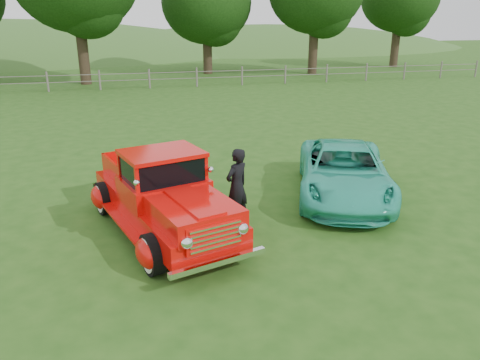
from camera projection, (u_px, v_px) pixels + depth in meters
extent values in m
plane|color=#224C14|center=(223.00, 245.00, 9.35)|extent=(140.00, 140.00, 0.00)
ellipsoid|color=#326726|center=(266.00, 72.00, 71.94)|extent=(72.00, 52.00, 14.00)
cube|color=#6B635A|center=(149.00, 79.00, 29.29)|extent=(48.00, 0.04, 0.04)
cube|color=#6B635A|center=(149.00, 73.00, 29.16)|extent=(48.00, 0.04, 0.04)
cylinder|color=black|center=(82.00, 47.00, 30.50)|extent=(0.70, 0.70, 4.84)
cylinder|color=black|center=(207.00, 49.00, 36.41)|extent=(0.70, 0.70, 3.74)
ellipsoid|color=black|center=(206.00, 2.00, 35.28)|extent=(6.80, 6.80, 6.12)
cylinder|color=black|center=(313.00, 45.00, 36.30)|extent=(0.70, 0.70, 4.40)
cylinder|color=black|center=(395.00, 43.00, 41.15)|extent=(0.70, 0.70, 4.18)
cylinder|color=black|center=(152.00, 254.00, 8.18)|extent=(0.45, 0.80, 0.76)
cylinder|color=black|center=(234.00, 233.00, 8.98)|extent=(0.45, 0.80, 0.76)
cylinder|color=black|center=(104.00, 198.00, 10.69)|extent=(0.45, 0.80, 0.76)
cylinder|color=black|center=(171.00, 185.00, 11.49)|extent=(0.45, 0.80, 0.76)
cube|color=red|center=(163.00, 205.00, 9.77)|extent=(2.81, 4.86, 0.44)
ellipsoid|color=red|center=(148.00, 253.00, 8.13)|extent=(0.61, 0.84, 0.54)
ellipsoid|color=red|center=(237.00, 230.00, 9.00)|extent=(0.61, 0.84, 0.54)
ellipsoid|color=red|center=(101.00, 197.00, 10.65)|extent=(0.61, 0.84, 0.54)
ellipsoid|color=red|center=(174.00, 183.00, 11.51)|extent=(0.61, 0.84, 0.54)
cube|color=red|center=(194.00, 214.00, 8.38)|extent=(1.73, 1.91, 0.42)
cube|color=red|center=(164.00, 188.00, 9.55)|extent=(1.92, 1.75, 0.44)
cube|color=black|center=(162.00, 166.00, 9.40)|extent=(1.70, 1.49, 0.50)
cube|color=red|center=(162.00, 153.00, 9.30)|extent=(1.81, 1.60, 0.08)
cube|color=red|center=(140.00, 171.00, 10.74)|extent=(1.69, 2.21, 0.45)
cube|color=white|center=(215.00, 237.00, 7.77)|extent=(1.05, 0.40, 0.50)
cube|color=white|center=(219.00, 262.00, 7.83)|extent=(1.76, 0.61, 0.10)
cube|color=white|center=(127.00, 180.00, 11.79)|extent=(1.67, 0.59, 0.10)
imported|color=#2EBB9C|center=(344.00, 172.00, 11.64)|extent=(3.71, 5.15, 1.30)
imported|color=black|center=(237.00, 186.00, 10.12)|extent=(0.73, 0.67, 1.68)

